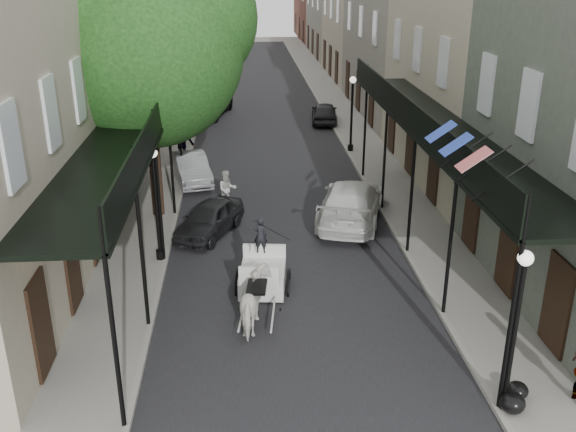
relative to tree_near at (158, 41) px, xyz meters
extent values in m
plane|color=gray|center=(4.20, -10.18, -6.49)|extent=(140.00, 140.00, 0.00)
cube|color=black|center=(4.20, 9.82, -6.48)|extent=(8.00, 90.00, 0.01)
cube|color=gray|center=(-0.80, 9.82, -6.43)|extent=(2.20, 90.00, 0.12)
cube|color=gray|center=(9.20, 9.82, -6.43)|extent=(2.20, 90.00, 0.12)
cube|color=#A99F87|center=(-4.40, 19.82, -1.24)|extent=(5.00, 80.00, 10.50)
cube|color=gray|center=(12.80, 19.82, -1.24)|extent=(5.00, 80.00, 10.50)
cube|color=black|center=(-0.80, -3.18, -2.49)|extent=(2.20, 18.00, 0.12)
cube|color=black|center=(0.25, -3.18, -1.99)|extent=(0.06, 18.00, 1.00)
cylinder|color=black|center=(0.20, -12.18, -4.37)|extent=(0.10, 0.10, 4.00)
cylinder|color=black|center=(0.20, -4.18, -4.37)|extent=(0.10, 0.10, 4.00)
cylinder|color=black|center=(0.20, 3.82, -4.37)|extent=(0.10, 0.10, 4.00)
cube|color=black|center=(9.20, -3.18, -2.49)|extent=(2.20, 18.00, 0.12)
cube|color=black|center=(8.15, -3.18, -1.99)|extent=(0.06, 18.00, 1.00)
cylinder|color=black|center=(8.20, -12.18, -4.37)|extent=(0.10, 0.10, 4.00)
cylinder|color=black|center=(8.20, -4.18, -4.37)|extent=(0.10, 0.10, 4.00)
cylinder|color=black|center=(8.20, 3.82, -4.37)|extent=(0.10, 0.10, 4.00)
cylinder|color=#382619|center=(-0.40, -0.18, -3.57)|extent=(0.44, 0.44, 5.60)
sphere|color=#163E13|center=(-0.40, -0.18, -0.29)|extent=(6.80, 6.80, 6.80)
sphere|color=#163E13|center=(0.96, 0.42, 0.71)|extent=(5.10, 5.10, 5.10)
cylinder|color=#382619|center=(-0.40, 13.82, -3.85)|extent=(0.44, 0.44, 5.04)
sphere|color=#163E13|center=(-0.40, 13.82, -0.91)|extent=(6.00, 6.00, 6.00)
sphere|color=#163E13|center=(0.80, 14.42, -0.01)|extent=(4.50, 4.50, 4.50)
cylinder|color=black|center=(8.30, -12.18, -6.22)|extent=(0.28, 0.28, 0.30)
cylinder|color=black|center=(8.30, -12.18, -4.67)|extent=(0.12, 0.12, 3.40)
sphere|color=white|center=(8.30, -12.18, -2.82)|extent=(0.32, 0.32, 0.32)
cylinder|color=black|center=(0.10, -4.18, -6.22)|extent=(0.28, 0.28, 0.30)
cylinder|color=black|center=(0.10, -4.18, -4.67)|extent=(0.12, 0.12, 3.40)
sphere|color=white|center=(0.10, -4.18, -2.82)|extent=(0.32, 0.32, 0.32)
cylinder|color=black|center=(8.30, 7.82, -6.22)|extent=(0.28, 0.28, 0.30)
cylinder|color=black|center=(8.30, 7.82, -4.67)|extent=(0.12, 0.12, 3.40)
sphere|color=white|center=(8.30, 7.82, -2.82)|extent=(0.32, 0.32, 0.32)
imported|color=white|center=(3.08, -8.37, -5.73)|extent=(1.02, 1.89, 1.52)
torus|color=black|center=(2.63, -5.62, -5.92)|extent=(0.22, 1.19, 1.19)
torus|color=black|center=(4.14, -5.79, -5.92)|extent=(0.22, 1.19, 1.19)
torus|color=black|center=(2.67, -6.93, -6.19)|extent=(0.14, 0.62, 0.62)
torus|color=black|center=(3.81, -7.06, -6.19)|extent=(0.14, 0.62, 0.62)
cube|color=silver|center=(3.37, -5.89, -5.52)|extent=(1.48, 1.80, 0.65)
cube|color=silver|center=(3.25, -6.85, -5.06)|extent=(1.16, 0.63, 0.11)
cube|color=silver|center=(3.23, -7.08, -4.78)|extent=(1.11, 0.22, 0.46)
imported|color=black|center=(3.25, -6.85, -4.48)|extent=(0.41, 0.29, 1.04)
imported|color=beige|center=(2.20, 0.58, -5.73)|extent=(0.85, 0.73, 1.52)
imported|color=gray|center=(-0.04, 6.70, -5.40)|extent=(1.41, 1.06, 1.93)
imported|color=black|center=(1.60, -2.03, -5.89)|extent=(2.74, 3.78, 1.20)
imported|color=gray|center=(0.60, 3.82, -5.86)|extent=(2.12, 3.99, 1.25)
imported|color=black|center=(0.60, 16.53, -5.74)|extent=(3.67, 5.80, 1.49)
imported|color=white|center=(6.80, -1.18, -5.72)|extent=(3.51, 5.66, 1.53)
imported|color=black|center=(7.80, 14.24, -5.86)|extent=(1.83, 3.79, 1.25)
ellipsoid|color=black|center=(8.40, -12.38, -6.14)|extent=(0.55, 0.55, 0.47)
ellipsoid|color=black|center=(8.70, -11.93, -6.18)|extent=(0.48, 0.48, 0.38)
camera|label=1|loc=(2.78, -23.15, 2.64)|focal=40.00mm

